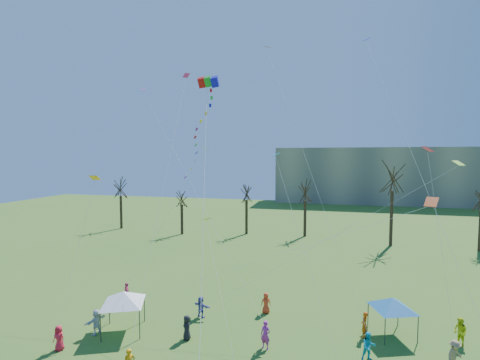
% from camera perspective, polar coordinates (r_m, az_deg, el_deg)
% --- Properties ---
extents(distant_building, '(60.00, 14.00, 15.00)m').
position_cam_1_polar(distant_building, '(99.65, 23.98, 0.71)').
color(distant_building, gray).
rests_on(distant_building, ground).
extents(bare_tree_row, '(71.06, 8.77, 12.09)m').
position_cam_1_polar(bare_tree_row, '(51.71, 18.75, -2.11)').
color(bare_tree_row, black).
rests_on(bare_tree_row, ground).
extents(big_box_kite, '(2.67, 6.76, 19.56)m').
position_cam_1_polar(big_box_kite, '(23.21, -6.43, 7.60)').
color(big_box_kite, red).
rests_on(big_box_kite, ground).
extents(canopy_tent_white, '(3.62, 3.62, 2.93)m').
position_cam_1_polar(canopy_tent_white, '(26.55, -19.29, -18.40)').
color(canopy_tent_white, '#3F3F44').
rests_on(canopy_tent_white, ground).
extents(canopy_tent_blue, '(3.38, 3.38, 2.68)m').
position_cam_1_polar(canopy_tent_blue, '(27.02, 24.58, -18.61)').
color(canopy_tent_blue, '#3F3F44').
rests_on(canopy_tent_blue, ground).
extents(festival_crowd, '(26.37, 10.36, 1.84)m').
position_cam_1_polar(festival_crowd, '(24.07, 4.19, -24.91)').
color(festival_crowd, red).
rests_on(festival_crowd, ground).
extents(small_kites_aloft, '(29.26, 16.33, 31.98)m').
position_cam_1_polar(small_kites_aloft, '(26.22, 4.30, 5.96)').
color(small_kites_aloft, '#FFA30D').
rests_on(small_kites_aloft, ground).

